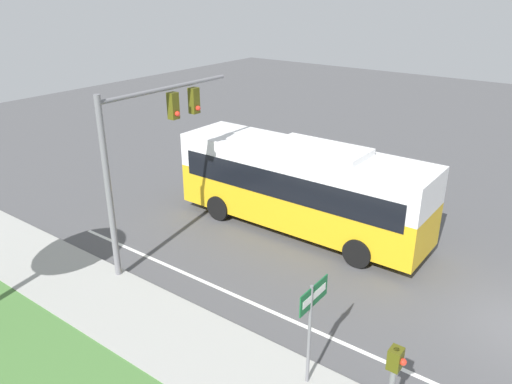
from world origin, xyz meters
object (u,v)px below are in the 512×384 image
signal_gantry (148,139)px  street_sign (312,316)px  bus (301,183)px  pedestrian_signal (392,384)px

signal_gantry → street_sign: signal_gantry is taller
signal_gantry → street_sign: bearing=-105.5°
bus → pedestrian_signal: size_ratio=3.73×
signal_gantry → pedestrian_signal: 10.45m
bus → street_sign: bus is taller
bus → signal_gantry: (-4.82, 2.91, 2.36)m
bus → signal_gantry: size_ratio=1.65×
signal_gantry → street_sign: 8.12m
signal_gantry → street_sign: (-2.08, -7.50, -2.32)m
pedestrian_signal → street_sign: (0.76, 2.26, 0.13)m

